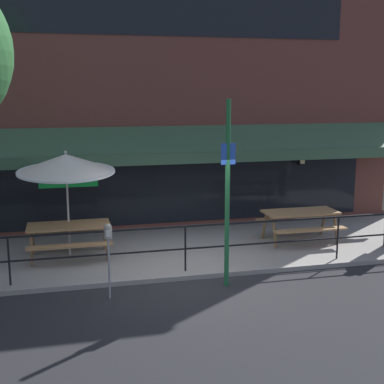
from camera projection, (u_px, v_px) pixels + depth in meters
name	position (u px, v px, depth m)	size (l,w,h in m)	color
ground_plane	(189.00, 280.00, 10.79)	(120.00, 120.00, 0.00)	#232326
patio_deck	(169.00, 250.00, 12.69)	(15.00, 4.00, 0.10)	gray
restaurant_building	(151.00, 76.00, 14.04)	(15.00, 1.60, 8.32)	brown
patio_railing	(185.00, 238.00, 10.93)	(13.84, 0.04, 0.97)	black
picnic_table_left	(69.00, 231.00, 11.82)	(1.80, 1.42, 0.76)	#997047
picnic_table_centre	(300.00, 217.00, 13.10)	(1.80, 1.42, 0.76)	#997047
patio_umbrella_left	(66.00, 164.00, 11.77)	(2.14, 2.14, 2.38)	#B7B2A8
parking_meter_near	(108.00, 238.00, 9.66)	(0.15, 0.16, 1.42)	gray
street_sign_pole	(227.00, 192.00, 10.16)	(0.28, 0.09, 3.62)	#1E6033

